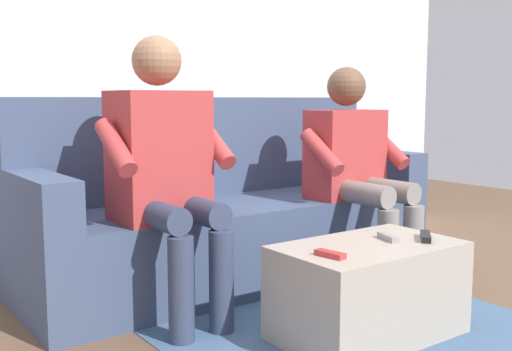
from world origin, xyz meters
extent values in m
plane|color=brown|center=(0.00, 0.60, 0.00)|extent=(8.00, 8.00, 0.00)
cube|color=silver|center=(0.00, -0.67, 1.38)|extent=(4.35, 0.06, 2.76)
cube|color=#3D4C6B|center=(0.00, 0.00, 0.20)|extent=(1.80, 0.56, 0.41)
cube|color=#3D4C6B|center=(0.00, -0.38, 0.46)|extent=(2.12, 0.20, 0.93)
cube|color=#3D4C6B|center=(-0.98, 0.00, 0.31)|extent=(0.16, 0.56, 0.62)
cube|color=#3D4C6B|center=(0.98, 0.00, 0.31)|extent=(0.16, 0.56, 0.62)
cube|color=#A89E8E|center=(0.00, 0.85, 0.18)|extent=(0.71, 0.43, 0.37)
cube|color=#B23838|center=(-0.53, 0.17, 0.64)|extent=(0.39, 0.22, 0.45)
sphere|color=brown|center=(-0.53, 0.17, 0.98)|extent=(0.20, 0.20, 0.20)
cylinder|color=gray|center=(-0.62, 0.36, 0.46)|extent=(0.11, 0.38, 0.11)
cylinder|color=gray|center=(-0.44, 0.36, 0.46)|extent=(0.11, 0.38, 0.11)
cylinder|color=gray|center=(-0.62, 0.55, 0.20)|extent=(0.10, 0.10, 0.41)
cylinder|color=gray|center=(-0.44, 0.55, 0.20)|extent=(0.10, 0.10, 0.41)
cylinder|color=#B23838|center=(-0.76, 0.25, 0.66)|extent=(0.08, 0.27, 0.22)
cylinder|color=#B23838|center=(-0.29, 0.25, 0.66)|extent=(0.08, 0.27, 0.22)
cube|color=#B23838|center=(0.53, 0.14, 0.68)|extent=(0.37, 0.29, 0.54)
sphere|color=#936B4C|center=(0.53, 0.14, 1.08)|extent=(0.21, 0.21, 0.21)
cylinder|color=#333D56|center=(0.44, 0.31, 0.46)|extent=(0.11, 0.34, 0.11)
cylinder|color=#333D56|center=(0.62, 0.31, 0.46)|extent=(0.11, 0.34, 0.11)
cylinder|color=#333D56|center=(0.44, 0.48, 0.20)|extent=(0.10, 0.10, 0.41)
cylinder|color=#333D56|center=(0.62, 0.48, 0.20)|extent=(0.10, 0.10, 0.41)
cylinder|color=#B23838|center=(0.30, 0.22, 0.73)|extent=(0.08, 0.27, 0.22)
cylinder|color=#B23838|center=(0.75, 0.22, 0.73)|extent=(0.08, 0.27, 0.22)
cube|color=gray|center=(-0.11, 0.85, 0.38)|extent=(0.06, 0.12, 0.02)
cube|color=#B73333|center=(0.25, 0.90, 0.38)|extent=(0.06, 0.12, 0.02)
cube|color=black|center=(-0.24, 0.93, 0.38)|extent=(0.13, 0.12, 0.02)
cube|color=#426084|center=(0.00, 0.74, 0.00)|extent=(1.45, 1.51, 0.01)
camera|label=1|loc=(1.69, 2.44, 0.92)|focal=42.66mm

